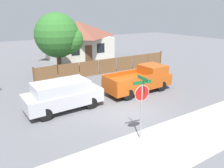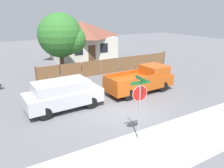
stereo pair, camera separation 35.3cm
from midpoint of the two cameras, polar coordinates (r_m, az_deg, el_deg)
name	(u,v)px [view 2 (the right image)]	position (r m, az deg, el deg)	size (l,w,h in m)	color
ground_plane	(127,113)	(13.00, 4.73, -7.51)	(80.00, 80.00, 0.00)	slate
sidewalk_strip	(172,143)	(10.65, 16.32, -14.47)	(36.00, 3.20, 0.01)	#B2B2AD
wooden_fence	(110,66)	(21.13, 0.03, 4.75)	(14.03, 0.12, 1.52)	brown
house	(82,39)	(28.34, -7.55, 11.48)	(7.84, 6.22, 4.61)	beige
oak_tree	(63,36)	(20.66, -12.31, 12.08)	(4.19, 3.99, 5.66)	brown
red_suv	(63,94)	(13.39, -11.93, -2.57)	(4.62, 2.08, 1.78)	#B7B7BC
orange_pickup	(142,80)	(16.18, 8.42, 1.04)	(5.19, 2.11, 1.87)	#B74C14
stop_sign	(140,98)	(9.68, 8.28, -3.73)	(0.91, 0.82, 3.02)	gray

